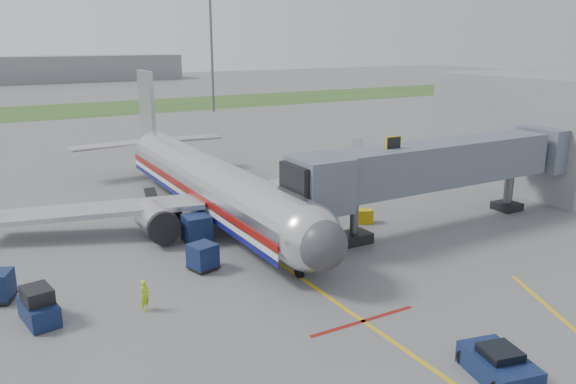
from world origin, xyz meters
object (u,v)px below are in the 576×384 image
belt_loader (155,215)px  ramp_worker (145,295)px  airliner (210,182)px  pushback_tug (499,365)px  baggage_tug (39,307)px

belt_loader → ramp_worker: size_ratio=2.64×
airliner → belt_loader: (-4.12, 0.79, -2.15)m
pushback_tug → belt_loader: belt_loader is taller
pushback_tug → baggage_tug: size_ratio=1.27×
pushback_tug → belt_loader: size_ratio=0.82×
pushback_tug → ramp_worker: bearing=129.8°
belt_loader → baggage_tug: bearing=-127.1°
airliner → baggage_tug: bearing=-139.3°
baggage_tug → belt_loader: bearing=52.9°
baggage_tug → ramp_worker: (4.75, -1.31, 0.01)m
baggage_tug → airliner: bearing=40.7°
baggage_tug → ramp_worker: 4.92m
airliner → pushback_tug: bearing=-85.9°
baggage_tug → belt_loader: belt_loader is taller
airliner → belt_loader: bearing=169.1°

